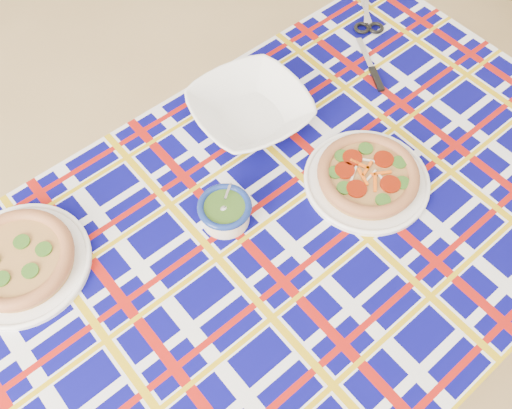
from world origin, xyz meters
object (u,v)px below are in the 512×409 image
dining_table (302,233)px  main_focaccia_plate (368,175)px  serving_bowl (250,110)px  pesto_bowl (225,210)px

dining_table → main_focaccia_plate: bearing=-7.7°
dining_table → main_focaccia_plate: size_ratio=5.52×
main_focaccia_plate → serving_bowl: size_ratio=1.06×
dining_table → serving_bowl: (0.04, 0.28, 0.10)m
main_focaccia_plate → serving_bowl: bearing=113.1°
dining_table → pesto_bowl: (-0.14, 0.08, 0.10)m
main_focaccia_plate → pesto_bowl: 0.31m
serving_bowl → main_focaccia_plate: bearing=-66.9°
dining_table → pesto_bowl: bearing=141.1°
dining_table → main_focaccia_plate: main_focaccia_plate is taller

